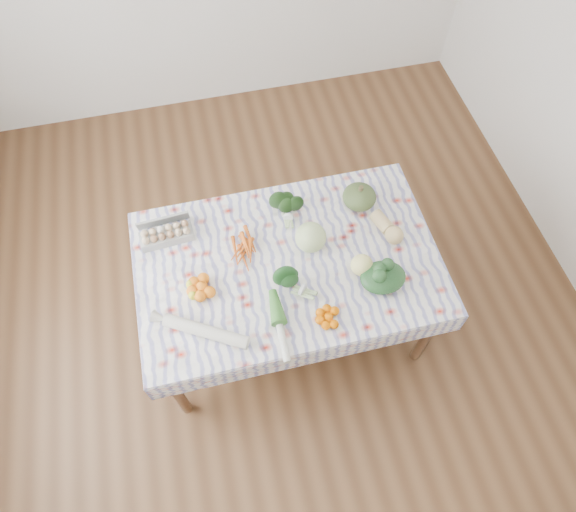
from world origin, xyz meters
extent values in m
plane|color=#52331C|center=(0.00, 0.00, 0.00)|extent=(4.50, 4.50, 0.00)
cube|color=brown|center=(0.00, 0.00, 0.73)|extent=(1.60, 1.00, 0.04)
cylinder|color=brown|center=(-0.74, -0.44, 0.35)|extent=(0.06, 0.06, 0.71)
cylinder|color=brown|center=(0.74, -0.44, 0.35)|extent=(0.06, 0.06, 0.71)
cylinder|color=brown|center=(-0.74, 0.44, 0.35)|extent=(0.06, 0.06, 0.71)
cylinder|color=brown|center=(0.74, 0.44, 0.35)|extent=(0.06, 0.06, 0.71)
cube|color=white|center=(0.00, 0.00, 0.76)|extent=(1.66, 1.06, 0.01)
cube|color=#9B9B97|center=(-0.62, 0.30, 0.80)|extent=(0.30, 0.14, 0.08)
cube|color=#D65C17|center=(-0.22, 0.13, 0.78)|extent=(0.25, 0.24, 0.04)
ellipsoid|color=#193512|center=(0.07, 0.31, 0.83)|extent=(0.18, 0.17, 0.14)
ellipsoid|color=#425429|center=(0.49, 0.29, 0.83)|extent=(0.25, 0.25, 0.13)
sphere|color=#B5CC82|center=(0.14, 0.07, 0.85)|extent=(0.17, 0.17, 0.17)
ellipsoid|color=tan|center=(0.59, 0.06, 0.81)|extent=(0.17, 0.24, 0.10)
cube|color=orange|center=(-0.48, -0.07, 0.80)|extent=(0.24, 0.24, 0.07)
ellipsoid|color=#174217|center=(-0.01, -0.17, 0.82)|extent=(0.23, 0.23, 0.12)
cube|color=#E56600|center=(0.12, -0.38, 0.79)|extent=(0.21, 0.21, 0.05)
sphere|color=#E7DE7B|center=(0.37, -0.15, 0.82)|extent=(0.15, 0.15, 0.12)
ellipsoid|color=#183819|center=(0.46, -0.24, 0.82)|extent=(0.30, 0.27, 0.11)
cylinder|color=beige|center=(-0.50, -0.32, 0.80)|extent=(0.44, 0.29, 0.07)
cylinder|color=beige|center=(-0.13, -0.38, 0.78)|extent=(0.05, 0.38, 0.04)
camera|label=1|loc=(-0.33, -1.39, 3.18)|focal=32.00mm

